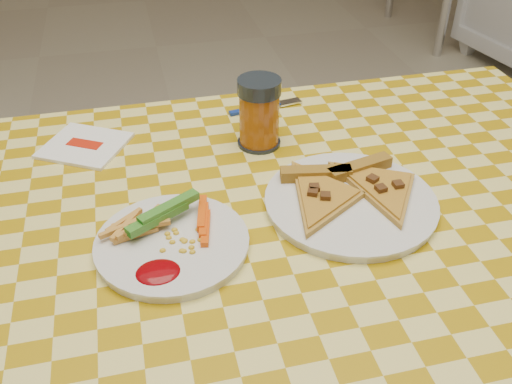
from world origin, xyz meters
TOP-DOWN VIEW (x-y plane):
  - table at (0.00, 0.00)m, footprint 1.28×0.88m
  - plate_left at (-0.15, -0.02)m, footprint 0.28×0.28m
  - plate_right at (0.13, 0.02)m, footprint 0.30×0.30m
  - fries_veggies at (-0.16, -0.00)m, footprint 0.18×0.17m
  - pizza_slices at (0.13, 0.03)m, footprint 0.28×0.25m
  - drink_glass at (0.03, 0.23)m, footprint 0.08×0.08m
  - napkin at (-0.27, 0.29)m, footprint 0.18×0.18m
  - fork at (0.08, 0.36)m, footprint 0.15×0.04m

SIDE VIEW (x-z plane):
  - table at x=0.00m, z-range 0.30..1.06m
  - napkin at x=-0.27m, z-range 0.76..0.76m
  - fork at x=0.08m, z-range 0.76..0.76m
  - plate_left at x=-0.15m, z-range 0.76..0.77m
  - plate_right at x=0.13m, z-range 0.76..0.77m
  - pizza_slices at x=0.13m, z-range 0.76..0.79m
  - fries_veggies at x=-0.16m, z-range 0.76..0.80m
  - drink_glass at x=0.03m, z-range 0.75..0.88m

